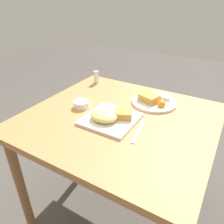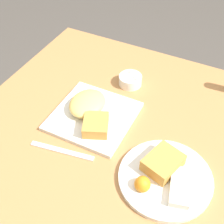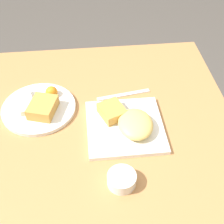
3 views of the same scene
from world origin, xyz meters
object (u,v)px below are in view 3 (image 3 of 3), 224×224
plate_square_near (127,123)px  sauce_ramekin (122,179)px  butter_knife (123,95)px  plate_oval_far (39,106)px

plate_square_near → sauce_ramekin: plate_square_near is taller
plate_square_near → butter_knife: bearing=-3.3°
sauce_ramekin → plate_square_near: bearing=-12.0°
plate_square_near → butter_knife: (0.16, -0.01, -0.02)m
plate_square_near → plate_oval_far: (0.12, 0.30, -0.01)m
plate_oval_far → butter_knife: (0.05, -0.31, -0.01)m
plate_oval_far → plate_square_near: bearing=-111.7°
plate_oval_far → butter_knife: size_ratio=1.29×
plate_oval_far → butter_knife: bearing=-81.4°
plate_oval_far → sauce_ramekin: size_ratio=3.13×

